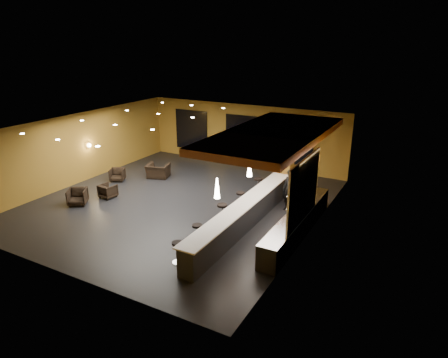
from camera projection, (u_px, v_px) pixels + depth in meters
The scene contains 34 objects.
floor at pixel (180, 203), 17.98m from camera, with size 12.00×13.00×0.10m, color black.
ceiling at pixel (177, 125), 16.77m from camera, with size 12.00×13.00×0.10m, color black.
wall_back at pixel (244, 135), 22.80m from camera, with size 12.00×0.10×3.50m, color #A17324.
wall_front at pixel (53, 223), 11.95m from camera, with size 12.00×0.10×3.50m, color #A17324.
wall_left at pixel (79, 148), 20.10m from camera, with size 0.10×13.00×3.50m, color #A17324.
wall_right at pixel (314, 189), 14.64m from camera, with size 0.10×13.00×3.50m, color #A17324.
wood_soffit at pixel (274, 135), 15.86m from camera, with size 3.60×8.00×0.28m, color #A85731.
window_left at pixel (191, 130), 24.30m from camera, with size 2.20×0.06×2.40m, color black.
window_center at pixel (243, 136), 22.72m from camera, with size 2.20×0.06×2.40m, color black.
window_right at pixel (293, 143), 21.37m from camera, with size 2.20×0.06×2.40m, color black.
tile_backsplash at pixel (304, 191), 13.77m from camera, with size 0.06×3.20×2.40m, color white.
bar_counter at pixel (243, 217), 15.32m from camera, with size 0.60×8.00×1.00m, color black.
bar_top at pixel (243, 204), 15.14m from camera, with size 0.78×8.10×0.05m, color white.
prep_counter at pixel (297, 224), 14.85m from camera, with size 0.70×6.00×0.86m, color black.
prep_top at pixel (298, 213), 14.70m from camera, with size 0.72×6.00×0.03m, color silver.
wall_shelf_lower at pixel (297, 203), 13.81m from camera, with size 0.30×1.50×0.03m, color silver.
wall_shelf_upper at pixel (298, 191), 13.65m from camera, with size 0.30×1.50×0.03m, color silver.
column at pixel (286, 156), 18.71m from camera, with size 0.60×0.60×3.50m, color #A46F24.
wall_sconce at pixel (89, 145), 20.43m from camera, with size 0.22×0.22×0.22m, color #FFE5B2.
pendant_0 at pixel (217, 188), 13.04m from camera, with size 0.20×0.20×0.70m, color white.
pendant_1 at pixel (250, 168), 15.11m from camera, with size 0.20×0.20×0.70m, color white.
pendant_2 at pixel (274, 152), 17.18m from camera, with size 0.20×0.20×0.70m, color white.
staff_a at pixel (290, 190), 16.79m from camera, with size 0.68×0.44×1.86m, color black.
staff_b at pixel (303, 187), 17.50m from camera, with size 0.78×0.61×1.61m, color black.
staff_c at pixel (303, 190), 17.12m from camera, with size 0.80×0.52×1.64m, color black.
armchair_a at pixel (78, 197), 17.64m from camera, with size 0.77×0.80×0.72m, color black.
armchair_b at pixel (108, 191), 18.44m from camera, with size 0.68×0.70×0.63m, color black.
armchair_c at pixel (117, 175), 20.59m from camera, with size 0.70×0.72×0.65m, color black.
armchair_d at pixel (158, 171), 21.05m from camera, with size 1.13×0.98×0.73m, color black.
bar_stool_0 at pixel (178, 250), 12.98m from camera, with size 0.38×0.38×0.76m.
bar_stool_1 at pixel (197, 231), 14.21m from camera, with size 0.38×0.38×0.75m.
bar_stool_2 at pixel (222, 211), 15.75m from camera, with size 0.42×0.42×0.82m.
bar_stool_3 at pixel (240, 198), 17.13m from camera, with size 0.39×0.39×0.76m.
bar_stool_4 at pixel (258, 184), 18.62m from camera, with size 0.43×0.43×0.84m.
Camera 1 is at (9.69, -13.60, 6.99)m, focal length 32.00 mm.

